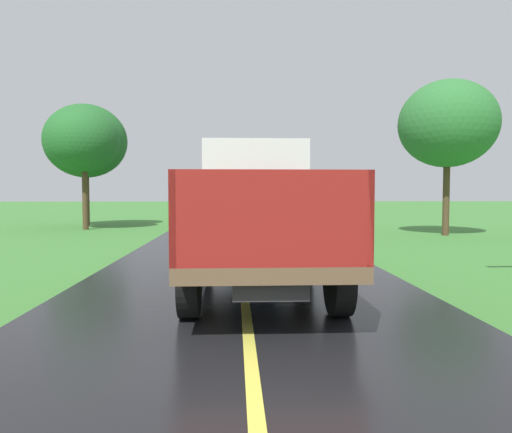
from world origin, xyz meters
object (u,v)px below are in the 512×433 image
banana_truck_far (252,200)px  roadside_tree_far_left (84,141)px  roadside_tree_mid_right (86,141)px  banana_truck_near (258,211)px  roadside_tree_near_left (448,124)px

banana_truck_far → roadside_tree_far_left: (-8.23, -0.06, 2.90)m
roadside_tree_mid_right → roadside_tree_far_left: bearing=-74.3°
banana_truck_near → roadside_tree_mid_right: 19.07m
roadside_tree_near_left → roadside_tree_mid_right: bearing=159.9°
roadside_tree_far_left → banana_truck_far: bearing=0.4°
banana_truck_far → roadside_tree_near_left: bearing=-25.7°
banana_truck_near → roadside_tree_far_left: bearing=118.5°
banana_truck_near → roadside_tree_near_left: bearing=50.9°
banana_truck_near → banana_truck_far: same height
banana_truck_far → roadside_tree_near_left: roadside_tree_near_left is taller
roadside_tree_mid_right → banana_truck_far: bearing=-14.7°
roadside_tree_near_left → roadside_tree_far_left: size_ratio=1.11×
roadside_tree_near_left → roadside_tree_mid_right: (-17.04, 6.24, -0.12)m
banana_truck_near → banana_truck_far: (0.42, 14.46, -0.00)m
roadside_tree_far_left → roadside_tree_mid_right: bearing=105.7°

